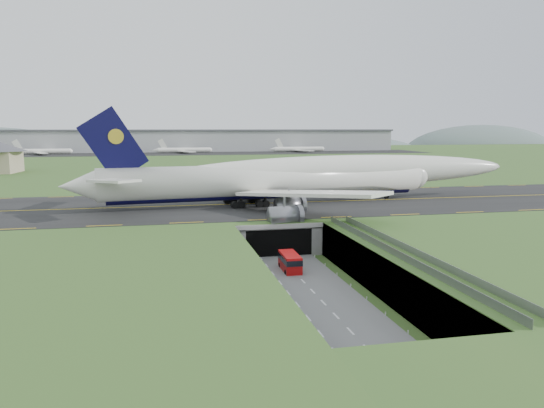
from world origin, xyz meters
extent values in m
plane|color=#2F5A24|center=(0.00, 0.00, 0.00)|extent=(900.00, 900.00, 0.00)
cube|color=gray|center=(0.00, 0.00, 3.00)|extent=(800.00, 800.00, 6.00)
cube|color=slate|center=(0.00, -7.50, 0.10)|extent=(12.00, 75.00, 0.20)
cube|color=black|center=(0.00, 33.00, 6.09)|extent=(800.00, 44.00, 0.18)
cube|color=gray|center=(0.00, 19.00, 5.50)|extent=(16.00, 22.00, 1.00)
cube|color=gray|center=(-7.00, 19.00, 3.00)|extent=(2.00, 22.00, 6.00)
cube|color=gray|center=(7.00, 19.00, 3.00)|extent=(2.00, 22.00, 6.00)
cube|color=black|center=(0.00, 14.00, 2.50)|extent=(12.00, 12.00, 5.00)
cube|color=#A8A8A3|center=(0.00, 7.95, 5.60)|extent=(17.00, 0.50, 0.80)
cube|color=#A8A8A3|center=(11.00, -18.50, 5.80)|extent=(3.00, 53.00, 0.50)
cube|color=gray|center=(9.60, -18.50, 6.55)|extent=(0.06, 53.00, 1.00)
cube|color=gray|center=(12.40, -18.50, 6.55)|extent=(0.06, 53.00, 1.00)
cylinder|color=#A8A8A3|center=(11.00, -40.00, 2.80)|extent=(0.90, 0.90, 5.60)
cylinder|color=#A8A8A3|center=(11.00, -28.00, 2.80)|extent=(0.90, 0.90, 5.60)
cylinder|color=#A8A8A3|center=(11.00, -16.00, 2.80)|extent=(0.90, 0.90, 5.60)
cylinder|color=#A8A8A3|center=(11.00, -4.00, 2.80)|extent=(0.90, 0.90, 5.60)
cylinder|color=white|center=(3.24, 31.34, 11.53)|extent=(73.02, 14.58, 6.84)
sphere|color=white|center=(39.38, 35.23, 11.53)|extent=(7.38, 7.38, 6.71)
cone|color=white|center=(-36.10, 27.11, 11.53)|extent=(8.14, 7.26, 6.50)
ellipsoid|color=white|center=(22.75, 33.44, 13.07)|extent=(84.33, 15.26, 7.18)
ellipsoid|color=black|center=(38.32, 35.12, 12.38)|extent=(5.08, 3.49, 2.39)
cylinder|color=black|center=(3.24, 31.34, 8.86)|extent=(68.98, 10.25, 2.87)
cube|color=white|center=(3.53, 48.58, 10.46)|extent=(19.81, 32.33, 2.88)
cube|color=white|center=(-30.58, 35.77, 13.13)|extent=(8.85, 12.72, 1.10)
cube|color=white|center=(7.19, 14.56, 10.46)|extent=(24.94, 30.29, 2.88)
cube|color=white|center=(-28.86, 19.82, 13.13)|extent=(10.59, 12.44, 1.10)
cube|color=black|center=(-29.19, 27.85, 19.54)|extent=(13.59, 2.09, 15.13)
cylinder|color=gold|center=(-28.66, 27.91, 21.15)|extent=(3.06, 1.06, 2.99)
cylinder|color=slate|center=(2.92, 41.52, 7.14)|extent=(5.91, 4.10, 3.53)
cylinder|color=slate|center=(-3.30, 52.15, 7.14)|extent=(5.91, 4.10, 3.53)
cylinder|color=slate|center=(5.09, 21.33, 7.14)|extent=(5.91, 4.10, 3.53)
cylinder|color=slate|center=(1.27, 9.62, 7.14)|extent=(5.91, 4.10, 3.53)
cylinder|color=black|center=(32.15, 34.45, 6.77)|extent=(1.23, 0.66, 1.18)
cube|color=black|center=(-1.55, 30.83, 6.93)|extent=(7.18, 8.13, 1.50)
cube|color=#AE0B0C|center=(-0.41, -1.52, 1.55)|extent=(2.64, 6.78, 2.69)
cube|color=black|center=(-0.41, -1.52, 2.09)|extent=(2.70, 6.87, 0.90)
cube|color=black|center=(-0.41, -1.52, 0.42)|extent=(2.45, 6.33, 0.45)
cylinder|color=black|center=(-1.62, -3.74, 0.49)|extent=(0.33, 0.81, 0.81)
cylinder|color=black|center=(-1.53, 0.75, 0.49)|extent=(0.33, 0.81, 0.81)
cylinder|color=black|center=(0.72, -3.79, 0.49)|extent=(0.33, 0.81, 0.81)
cylinder|color=black|center=(0.80, 0.70, 0.49)|extent=(0.33, 0.81, 0.81)
cube|color=#B2B2B2|center=(0.00, 300.00, 13.50)|extent=(300.00, 22.00, 15.00)
cube|color=#4C4C51|center=(0.00, 300.00, 21.00)|extent=(302.00, 24.00, 1.20)
cube|color=black|center=(0.00, 270.00, 6.14)|extent=(320.00, 50.00, 0.08)
cylinder|color=white|center=(-92.21, 275.00, 8.18)|extent=(34.00, 3.20, 3.20)
cylinder|color=white|center=(-3.66, 275.00, 8.18)|extent=(34.00, 3.20, 3.20)
cylinder|color=white|center=(74.92, 275.00, 8.18)|extent=(34.00, 3.20, 3.20)
ellipsoid|color=slate|center=(120.00, 430.00, -4.00)|extent=(260.00, 91.00, 44.00)
ellipsoid|color=slate|center=(320.00, 430.00, -4.00)|extent=(180.00, 63.00, 60.00)
camera|label=1|loc=(-20.57, -81.75, 22.87)|focal=35.00mm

